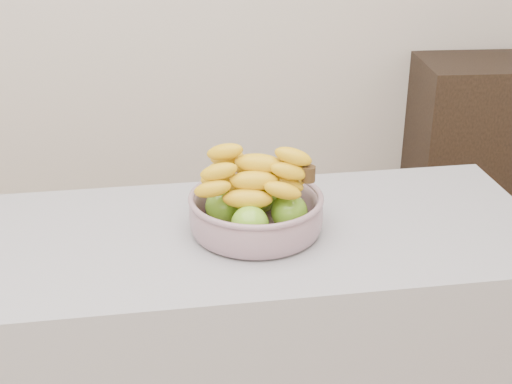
% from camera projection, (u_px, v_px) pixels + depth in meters
% --- Properties ---
extents(cabinet, '(0.54, 0.45, 0.92)m').
position_uv_depth(cabinet, '(469.00, 160.00, 3.23)').
color(cabinet, black).
rests_on(cabinet, ground).
extents(fruit_bowl, '(0.32, 0.32, 0.20)m').
position_uv_depth(fruit_bowl, '(256.00, 207.00, 1.67)').
color(fruit_bowl, '#9AA5B9').
rests_on(fruit_bowl, counter).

